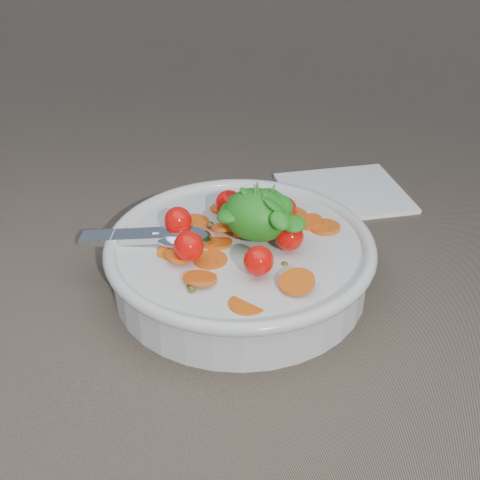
% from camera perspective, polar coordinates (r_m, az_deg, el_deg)
% --- Properties ---
extents(ground, '(6.00, 6.00, 0.00)m').
position_cam_1_polar(ground, '(0.62, -1.36, -5.62)').
color(ground, '#796857').
rests_on(ground, ground).
extents(bowl, '(0.30, 0.28, 0.12)m').
position_cam_1_polar(bowl, '(0.62, 0.01, -1.73)').
color(bowl, silver).
rests_on(bowl, ground).
extents(napkin, '(0.21, 0.20, 0.01)m').
position_cam_1_polar(napkin, '(0.82, 9.77, 4.44)').
color(napkin, white).
rests_on(napkin, ground).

